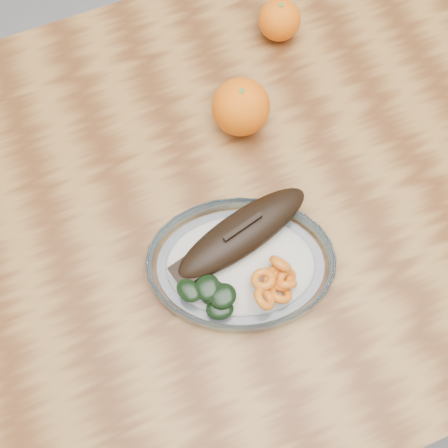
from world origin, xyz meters
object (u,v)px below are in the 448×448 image
(orange_right, at_px, (279,20))
(plated_meal, at_px, (241,262))
(orange_left, at_px, (241,107))
(dining_table, at_px, (266,208))

(orange_right, bearing_deg, plated_meal, -121.49)
(plated_meal, relative_size, orange_left, 6.95)
(orange_left, xyz_separation_m, orange_right, (0.12, 0.13, -0.01))
(plated_meal, height_order, orange_left, orange_left)
(dining_table, xyz_separation_m, orange_right, (0.12, 0.24, 0.13))
(plated_meal, height_order, orange_right, plated_meal)
(dining_table, bearing_deg, orange_right, 63.61)
(plated_meal, bearing_deg, orange_left, 88.40)
(orange_left, distance_m, orange_right, 0.18)
(plated_meal, bearing_deg, dining_table, 69.40)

